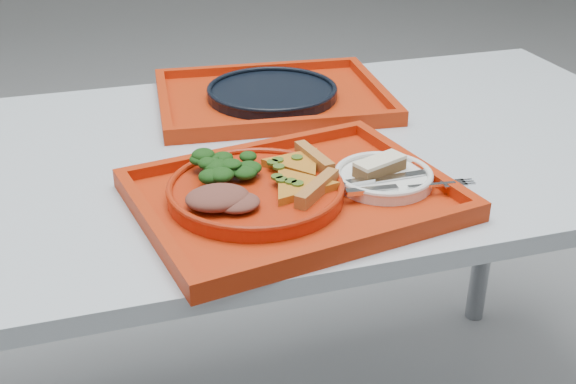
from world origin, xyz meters
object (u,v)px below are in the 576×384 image
at_px(tray_main, 293,200).
at_px(navy_plate, 272,94).
at_px(dessert_bar, 380,166).
at_px(tray_far, 272,100).
at_px(dinner_plate, 256,193).

bearing_deg(tray_main, navy_plate, 68.60).
bearing_deg(tray_main, dessert_bar, -5.61).
height_order(tray_far, navy_plate, navy_plate).
bearing_deg(tray_far, navy_plate, 0.00).
height_order(tray_main, dinner_plate, dinner_plate).
relative_size(tray_far, navy_plate, 1.73).
relative_size(navy_plate, dessert_bar, 2.88).
relative_size(tray_main, dessert_bar, 4.98).
bearing_deg(navy_plate, dessert_bar, -82.21).
bearing_deg(dessert_bar, navy_plate, 76.51).
distance_m(dinner_plate, navy_plate, 0.43).
distance_m(tray_main, tray_far, 0.43).
xyz_separation_m(tray_main, tray_far, (0.09, 0.42, 0.00)).
bearing_deg(dessert_bar, tray_main, 162.90).
xyz_separation_m(tray_far, dessert_bar, (0.06, -0.41, 0.03)).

